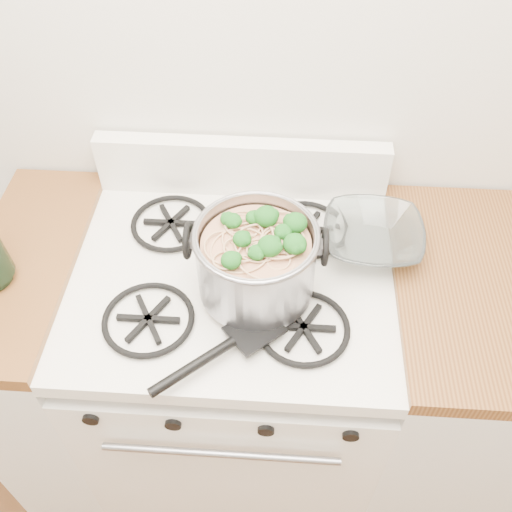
% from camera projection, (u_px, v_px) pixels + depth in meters
% --- Properties ---
extents(gas_range, '(0.76, 0.66, 0.92)m').
position_uv_depth(gas_range, '(237.00, 376.00, 1.69)').
color(gas_range, white).
rests_on(gas_range, ground).
extents(counter_left, '(0.25, 0.65, 0.92)m').
position_uv_depth(counter_left, '(68.00, 361.00, 1.70)').
color(counter_left, silver).
rests_on(counter_left, ground).
extents(stock_pot, '(0.30, 0.27, 0.18)m').
position_uv_depth(stock_pot, '(256.00, 261.00, 1.23)').
color(stock_pot, gray).
rests_on(stock_pot, gas_range).
extents(spatula, '(0.42, 0.42, 0.02)m').
position_uv_depth(spatula, '(255.00, 328.00, 1.21)').
color(spatula, black).
rests_on(spatula, gas_range).
extents(glass_bowl, '(0.10, 0.10, 0.02)m').
position_uv_depth(glass_bowl, '(372.00, 241.00, 1.37)').
color(glass_bowl, white).
rests_on(glass_bowl, gas_range).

